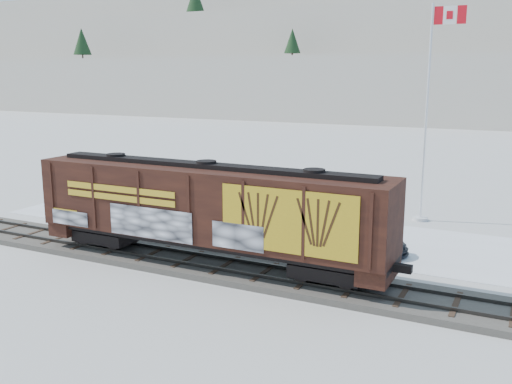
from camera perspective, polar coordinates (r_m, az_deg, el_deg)
The scene contains 9 objects.
ground at distance 25.33m, azimuth 0.89°, elevation -8.60°, with size 500.00×500.00×0.00m, color white.
rail_track at distance 25.28m, azimuth 0.89°, elevation -8.29°, with size 50.00×3.40×0.43m.
parking_strip at distance 31.92m, azimuth 6.70°, elevation -4.31°, with size 40.00×8.00×0.03m, color white.
hillside at distance 161.66m, azimuth 23.30°, elevation 12.82°, with size 360.00×110.00×93.00m.
hopper_railcar at distance 25.80m, azimuth -4.91°, elevation -1.48°, with size 17.00×3.06×4.48m.
flagpole at distance 35.47m, azimuth 16.68°, elevation 4.77°, with size 2.30×0.90×12.73m.
car_silver at distance 33.01m, azimuth 5.34°, elevation -2.19°, with size 2.00×4.98×1.70m, color #B5B8BC.
car_white at distance 31.59m, azimuth 1.22°, elevation -3.12°, with size 1.41×4.05×1.33m, color white.
car_dark at distance 29.32m, azimuth 11.06°, elevation -4.62°, with size 1.75×4.31×1.25m, color #212329.
Camera 1 is at (10.18, -21.45, 8.82)m, focal length 40.00 mm.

